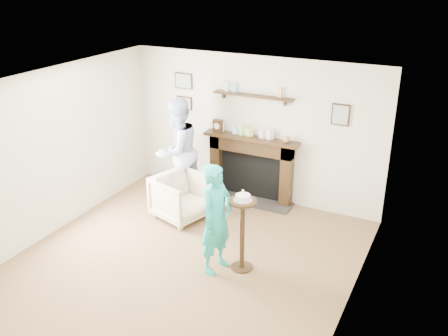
{
  "coord_description": "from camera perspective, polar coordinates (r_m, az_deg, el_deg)",
  "views": [
    {
      "loc": [
        3.13,
        -4.96,
        3.88
      ],
      "look_at": [
        0.23,
        0.9,
        1.17
      ],
      "focal_mm": 40.0,
      "sensor_mm": 36.0,
      "label": 1
    }
  ],
  "objects": [
    {
      "name": "ground",
      "position": [
        7.03,
        -5.03,
        -11.1
      ],
      "size": [
        5.0,
        5.0,
        0.0
      ],
      "primitive_type": "plane",
      "color": "brown",
      "rests_on": "ground"
    },
    {
      "name": "man",
      "position": [
        8.82,
        -5.16,
        -3.69
      ],
      "size": [
        0.88,
        1.02,
        1.84
      ],
      "primitive_type": "imported",
      "rotation": [
        0.0,
        0.0,
        -1.8
      ],
      "color": "silver",
      "rests_on": "ground"
    },
    {
      "name": "armchair",
      "position": [
        8.26,
        -4.78,
        -5.62
      ],
      "size": [
        1.0,
        0.98,
        0.73
      ],
      "primitive_type": "imported",
      "rotation": [
        0.0,
        0.0,
        1.27
      ],
      "color": "tan",
      "rests_on": "ground"
    },
    {
      "name": "woman",
      "position": [
        6.96,
        -0.83,
        -11.38
      ],
      "size": [
        0.46,
        0.61,
        1.53
      ],
      "primitive_type": "imported",
      "rotation": [
        0.0,
        0.0,
        1.39
      ],
      "color": "teal",
      "rests_on": "ground"
    },
    {
      "name": "pedestal_table",
      "position": [
        6.6,
        2.13,
        -6.07
      ],
      "size": [
        0.37,
        0.37,
        1.18
      ],
      "color": "black",
      "rests_on": "ground"
    },
    {
      "name": "room_shell",
      "position": [
        6.84,
        -2.51,
        3.21
      ],
      "size": [
        4.54,
        5.02,
        2.52
      ],
      "color": "beige",
      "rests_on": "ground"
    }
  ]
}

